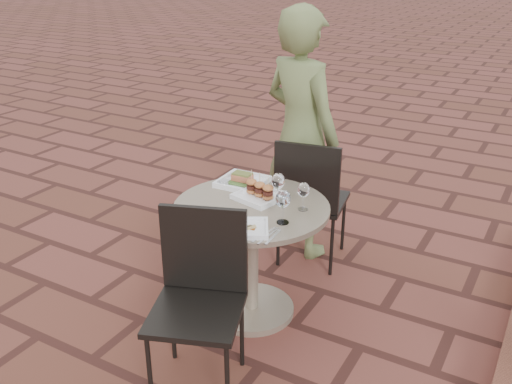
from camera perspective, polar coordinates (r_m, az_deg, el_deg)
The scene contains 13 objects.
ground at distance 3.69m, azimuth -2.11°, elevation -11.22°, with size 60.00×60.00×0.00m, color brown.
cafe_table at distance 3.37m, azimuth -0.44°, elevation -5.13°, with size 0.90×0.90×0.73m.
chair_far at distance 3.89m, azimuth 5.42°, elevation -0.09°, with size 0.51×0.51×0.93m.
chair_near at distance 2.88m, azimuth -5.62°, elevation -9.28°, with size 0.57×0.57×0.93m.
diner at distance 4.00m, azimuth 4.52°, elevation 5.73°, with size 0.64×0.42×1.76m, color #5F6B3B.
plate_salmon at distance 3.54m, azimuth -1.39°, elevation 1.11°, with size 0.28×0.28×0.08m.
plate_sliders at distance 3.34m, azimuth 0.37°, elevation -0.08°, with size 0.30×0.30×0.16m.
plate_tuna at distance 2.98m, azimuth -0.93°, elevation -3.63°, with size 0.30×0.30×0.03m.
wine_glass_right at distance 3.01m, azimuth 2.73°, elevation -0.80°, with size 0.08×0.08×0.19m.
wine_glass_mid at distance 3.25m, azimuth 2.23°, elevation 1.02°, with size 0.08×0.08×0.18m.
wine_glass_far at distance 3.18m, azimuth 4.78°, elevation 0.15°, with size 0.07×0.07×0.16m.
steel_ramekin at distance 3.50m, azimuth -3.18°, elevation 0.84°, with size 0.06×0.06×0.04m, color silver.
cutlery_set at distance 2.93m, azimuth 1.26°, elevation -4.40°, with size 0.09×0.21×0.00m, color silver, non-canonical shape.
Camera 1 is at (1.61, -2.56, 2.11)m, focal length 40.00 mm.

